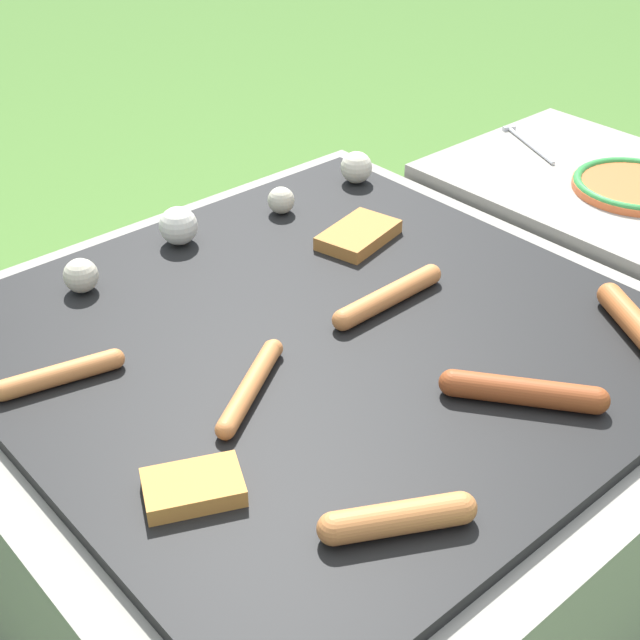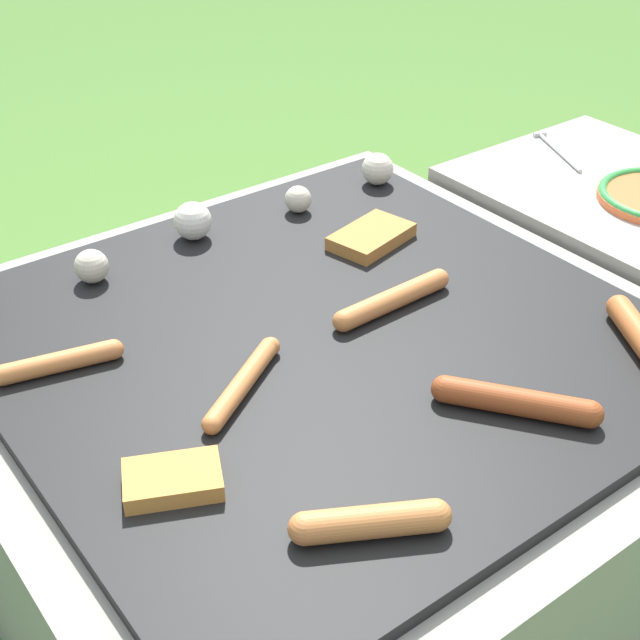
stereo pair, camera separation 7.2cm
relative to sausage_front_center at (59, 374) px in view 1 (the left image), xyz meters
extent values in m
plane|color=#47702D|center=(0.29, -0.12, -0.38)|extent=(14.00, 14.00, 0.00)
cube|color=gray|center=(0.29, -0.12, -0.21)|extent=(0.89, 0.89, 0.35)
cube|color=black|center=(0.29, -0.12, -0.02)|extent=(0.78, 0.78, 0.02)
cube|color=gray|center=(0.95, -0.15, -0.20)|extent=(0.42, 0.64, 0.37)
cylinder|color=#93421E|center=(0.37, -0.38, 0.00)|extent=(0.12, 0.15, 0.03)
sphere|color=#93421E|center=(0.42, -0.44, 0.00)|extent=(0.03, 0.03, 0.03)
sphere|color=#93421E|center=(0.33, -0.31, 0.00)|extent=(0.03, 0.03, 0.03)
cylinder|color=#C6753D|center=(0.15, -0.16, 0.00)|extent=(0.14, 0.10, 0.02)
sphere|color=#C6753D|center=(0.22, -0.12, 0.00)|extent=(0.02, 0.02, 0.02)
sphere|color=#C6753D|center=(0.09, -0.20, 0.00)|extent=(0.02, 0.02, 0.02)
cylinder|color=#B7602D|center=(0.59, -0.38, 0.00)|extent=(0.09, 0.13, 0.03)
sphere|color=#B7602D|center=(0.62, -0.32, 0.00)|extent=(0.03, 0.03, 0.03)
cylinder|color=#C6753D|center=(0.13, -0.42, 0.00)|extent=(0.12, 0.09, 0.03)
sphere|color=#C6753D|center=(0.19, -0.45, 0.00)|extent=(0.03, 0.03, 0.03)
sphere|color=#C6753D|center=(0.08, -0.39, 0.00)|extent=(0.03, 0.03, 0.03)
cylinder|color=#C6753D|center=(0.40, -0.13, 0.00)|extent=(0.17, 0.03, 0.03)
sphere|color=#C6753D|center=(0.32, -0.13, 0.00)|extent=(0.03, 0.03, 0.03)
sphere|color=#C6753D|center=(0.49, -0.13, 0.00)|extent=(0.03, 0.03, 0.03)
cylinder|color=#C6753D|center=(0.00, 0.00, 0.00)|extent=(0.13, 0.05, 0.02)
sphere|color=#C6753D|center=(0.06, -0.02, 0.00)|extent=(0.02, 0.02, 0.02)
sphere|color=#C6753D|center=(-0.06, 0.02, 0.00)|extent=(0.02, 0.02, 0.02)
cube|color=#D18438|center=(0.01, -0.25, 0.00)|extent=(0.11, 0.10, 0.02)
cube|color=#B27033|center=(0.49, 0.02, 0.00)|extent=(0.14, 0.10, 0.02)
sphere|color=beige|center=(0.12, 0.17, 0.01)|extent=(0.05, 0.05, 0.05)
sphere|color=silver|center=(0.29, 0.19, 0.02)|extent=(0.06, 0.06, 0.06)
sphere|color=beige|center=(0.47, 0.17, 0.01)|extent=(0.04, 0.04, 0.04)
sphere|color=beige|center=(0.63, 0.17, 0.01)|extent=(0.05, 0.05, 0.05)
cylinder|color=orange|center=(0.95, -0.15, -0.01)|extent=(0.20, 0.20, 0.01)
torus|color=#338C3F|center=(0.95, -0.15, 0.00)|extent=(0.20, 0.20, 0.01)
cylinder|color=silver|center=(0.97, 0.07, -0.01)|extent=(0.08, 0.16, 0.01)
cube|color=silver|center=(1.01, 0.15, -0.01)|extent=(0.03, 0.02, 0.01)
camera|label=1|loc=(-0.31, -0.81, 0.62)|focal=50.00mm
camera|label=2|loc=(-0.26, -0.86, 0.62)|focal=50.00mm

